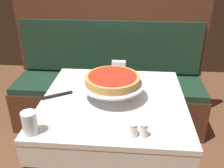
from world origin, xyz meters
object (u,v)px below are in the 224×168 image
object	(u,v)px
dining_table_rear	(100,38)
water_glass_near	(30,123)
booth_bench	(109,90)
salt_shaker	(133,130)
pizza_server	(69,93)
napkin_holder	(119,67)
condiment_caddy	(92,28)
pepper_shaker	(144,130)
deep_dish_pizza	(112,79)
pizza_pan_stand	(112,85)
dining_table_front	(113,112)

from	to	relation	value
dining_table_rear	water_glass_near	xyz separation A→B (m)	(-0.07, -2.03, 0.17)
booth_bench	salt_shaker	bearing A→B (deg)	-78.86
water_glass_near	booth_bench	bearing A→B (deg)	77.88
pizza_server	water_glass_near	world-z (taller)	water_glass_near
dining_table_rear	napkin_holder	bearing A→B (deg)	-76.58
condiment_caddy	salt_shaker	bearing A→B (deg)	-75.26
pepper_shaker	condiment_caddy	xyz separation A→B (m)	(-0.55, 1.91, -0.00)
booth_bench	pizza_server	distance (m)	0.92
pizza_server	deep_dish_pizza	bearing A→B (deg)	-5.16
deep_dish_pizza	condiment_caddy	distance (m)	1.61
pizza_server	dining_table_rear	bearing A→B (deg)	90.51
pizza_server	pepper_shaker	distance (m)	0.59
water_glass_near	napkin_holder	xyz separation A→B (m)	(0.38, 0.74, -0.01)
water_glass_near	salt_shaker	distance (m)	0.49
deep_dish_pizza	water_glass_near	xyz separation A→B (m)	(-0.36, -0.37, -0.06)
pizza_pan_stand	pepper_shaker	distance (m)	0.40
pepper_shaker	dining_table_rear	bearing A→B (deg)	103.08
pepper_shaker	condiment_caddy	bearing A→B (deg)	106.08
water_glass_near	condiment_caddy	size ratio (longest dim) A/B	0.76
booth_bench	water_glass_near	distance (m)	1.31
dining_table_front	pepper_shaker	bearing A→B (deg)	-63.60
napkin_holder	pepper_shaker	bearing A→B (deg)	-77.52
pepper_shaker	napkin_holder	size ratio (longest dim) A/B	0.67
booth_bench	pepper_shaker	distance (m)	1.29
booth_bench	pizza_server	xyz separation A→B (m)	(-0.17, -0.81, 0.40)
dining_table_rear	pizza_server	distance (m)	1.64
pepper_shaker	napkin_holder	xyz separation A→B (m)	(-0.16, 0.72, 0.01)
dining_table_front	salt_shaker	bearing A→B (deg)	-70.43
deep_dish_pizza	pizza_pan_stand	bearing A→B (deg)	-175.76
booth_bench	salt_shaker	size ratio (longest dim) A/B	27.64
pizza_server	water_glass_near	distance (m)	0.41
dining_table_front	deep_dish_pizza	distance (m)	0.22
pizza_server	condiment_caddy	size ratio (longest dim) A/B	1.94
dining_table_rear	pizza_pan_stand	world-z (taller)	pizza_pan_stand
pizza_pan_stand	napkin_holder	bearing A→B (deg)	87.50
deep_dish_pizza	salt_shaker	size ratio (longest dim) A/B	4.95
salt_shaker	napkin_holder	xyz separation A→B (m)	(-0.11, 0.72, 0.01)
booth_bench	water_glass_near	world-z (taller)	booth_bench
pizza_pan_stand	condiment_caddy	size ratio (longest dim) A/B	2.51
dining_table_front	deep_dish_pizza	bearing A→B (deg)	117.54
dining_table_front	pepper_shaker	distance (m)	0.40
salt_shaker	napkin_holder	bearing A→B (deg)	98.81
dining_table_front	pizza_server	world-z (taller)	pizza_server
dining_table_rear	condiment_caddy	distance (m)	0.19
dining_table_rear	pizza_server	xyz separation A→B (m)	(0.01, -1.63, 0.12)
deep_dish_pizza	pizza_server	bearing A→B (deg)	174.84
dining_table_front	condiment_caddy	size ratio (longest dim) A/B	5.76
booth_bench	pepper_shaker	bearing A→B (deg)	-76.64
condiment_caddy	booth_bench	bearing A→B (deg)	-69.65
napkin_holder	condiment_caddy	bearing A→B (deg)	108.21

